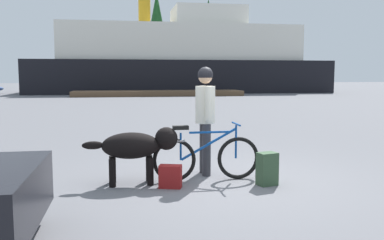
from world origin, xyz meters
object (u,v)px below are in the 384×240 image
at_px(person_cyclist, 205,110).
at_px(ferry_boat, 181,61).
at_px(dog, 137,146).
at_px(handbag_pannier, 170,176).
at_px(backpack, 267,169).
at_px(bicycle, 206,157).

height_order(person_cyclist, ferry_boat, ferry_boat).
bearing_deg(dog, ferry_boat, 80.66).
height_order(handbag_pannier, ferry_boat, ferry_boat).
height_order(backpack, handbag_pannier, backpack).
distance_m(bicycle, backpack, 0.95).
xyz_separation_m(person_cyclist, handbag_pannier, (-0.66, -0.73, -0.90)).
distance_m(handbag_pannier, ferry_boat, 33.97).
bearing_deg(dog, handbag_pannier, -33.77).
distance_m(backpack, ferry_boat, 33.88).
relative_size(backpack, handbag_pannier, 1.48).
height_order(bicycle, person_cyclist, person_cyclist).
bearing_deg(ferry_boat, person_cyclist, -97.53).
bearing_deg(person_cyclist, dog, -159.60).
xyz_separation_m(bicycle, ferry_boat, (4.41, 33.16, 2.60)).
height_order(person_cyclist, backpack, person_cyclist).
bearing_deg(ferry_boat, handbag_pannier, -98.48).
bearing_deg(dog, backpack, -12.07).
bearing_deg(bicycle, backpack, -26.59).
bearing_deg(bicycle, person_cyclist, 79.77).
bearing_deg(handbag_pannier, backpack, -3.82).
xyz_separation_m(bicycle, person_cyclist, (0.07, 0.40, 0.70)).
xyz_separation_m(person_cyclist, dog, (-1.13, -0.42, -0.49)).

